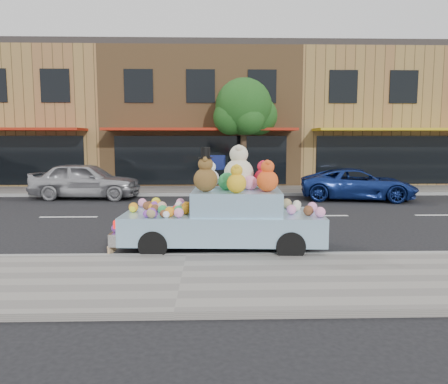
{
  "coord_description": "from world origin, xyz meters",
  "views": [
    {
      "loc": [
        0.52,
        -13.7,
        2.46
      ],
      "look_at": [
        0.8,
        -3.82,
        1.25
      ],
      "focal_mm": 35.0,
      "sensor_mm": 36.0,
      "label": 1
    }
  ],
  "objects_px": {
    "car_silver": "(86,180)",
    "car_blue": "(358,184)",
    "art_car": "(225,214)",
    "street_tree": "(244,112)"
  },
  "relations": [
    {
      "from": "car_blue",
      "to": "art_car",
      "type": "height_order",
      "value": "art_car"
    },
    {
      "from": "street_tree",
      "to": "art_car",
      "type": "height_order",
      "value": "street_tree"
    },
    {
      "from": "street_tree",
      "to": "car_blue",
      "type": "relative_size",
      "value": 1.15
    },
    {
      "from": "car_silver",
      "to": "art_car",
      "type": "height_order",
      "value": "art_car"
    },
    {
      "from": "art_car",
      "to": "car_blue",
      "type": "bearing_deg",
      "value": 57.75
    },
    {
      "from": "street_tree",
      "to": "car_silver",
      "type": "height_order",
      "value": "street_tree"
    },
    {
      "from": "car_silver",
      "to": "art_car",
      "type": "relative_size",
      "value": 0.97
    },
    {
      "from": "street_tree",
      "to": "car_blue",
      "type": "xyz_separation_m",
      "value": [
        4.41,
        -2.88,
        -3.06
      ]
    },
    {
      "from": "car_silver",
      "to": "car_blue",
      "type": "relative_size",
      "value": 0.97
    },
    {
      "from": "car_silver",
      "to": "car_blue",
      "type": "height_order",
      "value": "car_silver"
    }
  ]
}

